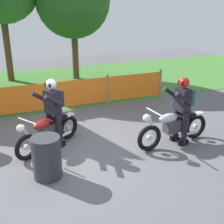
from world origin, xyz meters
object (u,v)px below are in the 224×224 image
object	(u,v)px
motorcycle_trailing	(173,127)
oil_drum	(47,157)
rider_lead	(53,109)
rider_trailing	(182,107)
motorcycle_lead	(48,131)

from	to	relation	value
motorcycle_trailing	oil_drum	distance (m)	3.15
motorcycle_trailing	oil_drum	world-z (taller)	motorcycle_trailing
rider_lead	rider_trailing	xyz separation A→B (m)	(2.93, -1.02, 0.00)
motorcycle_lead	oil_drum	world-z (taller)	motorcycle_lead
rider_lead	rider_trailing	world-z (taller)	same
motorcycle_lead	motorcycle_trailing	size ratio (longest dim) A/B	0.82
rider_trailing	motorcycle_trailing	bearing A→B (deg)	0.51
rider_lead	rider_trailing	size ratio (longest dim) A/B	1.00
motorcycle_lead	rider_lead	xyz separation A→B (m)	(0.18, 0.12, 0.50)
motorcycle_lead	rider_trailing	world-z (taller)	rider_trailing
motorcycle_trailing	oil_drum	xyz separation A→B (m)	(-3.14, -0.27, -0.04)
rider_lead	motorcycle_trailing	bearing A→B (deg)	126.68
rider_trailing	motorcycle_lead	bearing A→B (deg)	-22.09
motorcycle_lead	rider_trailing	distance (m)	3.28
motorcycle_trailing	oil_drum	bearing A→B (deg)	-0.90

